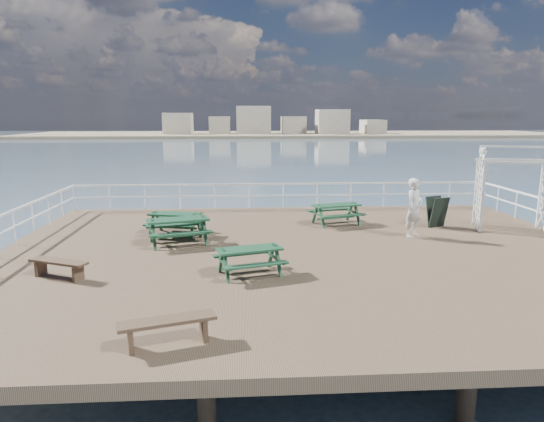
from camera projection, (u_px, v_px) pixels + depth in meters
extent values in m
cube|color=brown|center=(303.00, 256.00, 14.35)|extent=(18.00, 14.00, 0.30)
plane|color=#3E5369|center=(257.00, 170.00, 53.87)|extent=(300.00, 300.00, 0.00)
cube|color=tan|center=(296.00, 134.00, 147.76)|extent=(160.00, 40.00, 0.80)
cube|color=beige|center=(179.00, 123.00, 141.98)|extent=(8.00, 8.00, 6.00)
cube|color=beige|center=(220.00, 125.00, 142.83)|extent=(6.00, 8.00, 5.00)
cube|color=beige|center=(253.00, 120.00, 143.16)|extent=(10.00, 8.00, 8.00)
cube|color=beige|center=(294.00, 125.00, 144.20)|extent=(7.00, 8.00, 5.00)
cube|color=beige|center=(330.00, 122.00, 144.70)|extent=(9.00, 8.00, 7.00)
cube|color=beige|center=(373.00, 127.00, 145.80)|extent=(6.00, 8.00, 4.00)
cylinder|color=brown|center=(100.00, 249.00, 19.49)|extent=(0.36, 0.36, 2.10)
cylinder|color=brown|center=(463.00, 243.00, 20.43)|extent=(0.36, 0.36, 2.10)
cube|color=white|center=(283.00, 184.00, 20.82)|extent=(17.70, 0.07, 0.07)
cube|color=white|center=(283.00, 195.00, 20.92)|extent=(17.70, 0.05, 0.05)
cylinder|color=white|center=(74.00, 198.00, 20.37)|extent=(0.05, 0.05, 1.10)
cube|color=#13361E|center=(175.00, 214.00, 16.18)|extent=(1.81, 1.06, 0.06)
cube|color=#13361E|center=(181.00, 219.00, 16.79)|extent=(1.71, 0.65, 0.05)
cube|color=#13361E|center=(169.00, 226.00, 15.69)|extent=(1.71, 0.65, 0.05)
cube|color=#13361E|center=(155.00, 222.00, 16.37)|extent=(0.41, 1.35, 0.06)
cube|color=#13361E|center=(195.00, 223.00, 16.11)|extent=(0.41, 1.35, 0.06)
cube|color=#13361E|center=(159.00, 221.00, 16.65)|extent=(0.19, 0.49, 0.83)
cube|color=#13361E|center=(152.00, 225.00, 16.10)|extent=(0.19, 0.49, 0.83)
cube|color=#13361E|center=(198.00, 223.00, 16.40)|extent=(0.19, 0.49, 0.83)
cube|color=#13361E|center=(192.00, 227.00, 15.85)|extent=(0.19, 0.49, 0.83)
cube|color=#13361E|center=(175.00, 228.00, 16.27)|extent=(1.49, 0.45, 0.06)
cube|color=#13361E|center=(178.00, 220.00, 14.98)|extent=(1.99, 1.21, 0.06)
cube|color=#13361E|center=(175.00, 225.00, 15.62)|extent=(1.87, 0.76, 0.05)
cube|color=#13361E|center=(181.00, 234.00, 14.46)|extent=(1.87, 0.76, 0.05)
cube|color=#13361E|center=(153.00, 232.00, 14.79)|extent=(0.49, 1.47, 0.06)
cube|color=#13361E|center=(203.00, 228.00, 15.30)|extent=(0.49, 1.47, 0.06)
cube|color=#13361E|center=(152.00, 231.00, 15.09)|extent=(0.23, 0.54, 0.91)
cube|color=#13361E|center=(154.00, 236.00, 14.51)|extent=(0.23, 0.54, 0.91)
cube|color=#13361E|center=(201.00, 227.00, 15.60)|extent=(0.23, 0.54, 0.91)
cube|color=#13361E|center=(205.00, 232.00, 15.02)|extent=(0.23, 0.54, 0.91)
cube|color=#13361E|center=(179.00, 236.00, 15.08)|extent=(1.62, 0.53, 0.06)
cube|color=#13361E|center=(336.00, 205.00, 17.74)|extent=(1.85, 1.14, 0.06)
cube|color=#13361E|center=(329.00, 210.00, 18.32)|extent=(1.73, 0.72, 0.05)
cube|color=#13361E|center=(344.00, 216.00, 17.26)|extent=(1.73, 0.72, 0.05)
cube|color=#13361E|center=(318.00, 215.00, 17.55)|extent=(0.47, 1.36, 0.06)
cube|color=#13361E|center=(353.00, 212.00, 18.04)|extent=(0.47, 1.36, 0.06)
cube|color=#13361E|center=(315.00, 214.00, 17.83)|extent=(0.22, 0.50, 0.84)
cube|color=#13361E|center=(322.00, 217.00, 17.29)|extent=(0.22, 0.50, 0.84)
cube|color=#13361E|center=(350.00, 212.00, 18.31)|extent=(0.22, 0.50, 0.84)
cube|color=#13361E|center=(357.00, 215.00, 17.78)|extent=(0.22, 0.50, 0.84)
cube|color=#13361E|center=(336.00, 218.00, 17.83)|extent=(1.50, 0.51, 0.06)
cube|color=#13361E|center=(250.00, 249.00, 12.07)|extent=(1.72, 1.05, 0.05)
cube|color=#13361E|center=(244.00, 254.00, 12.61)|extent=(1.60, 0.66, 0.04)
cube|color=#13361E|center=(256.00, 265.00, 11.63)|extent=(1.60, 0.66, 0.04)
cube|color=#13361E|center=(224.00, 263.00, 11.90)|extent=(0.43, 1.26, 0.05)
cube|color=#13361E|center=(275.00, 257.00, 12.35)|extent=(0.43, 1.26, 0.05)
cube|color=#13361E|center=(221.00, 261.00, 12.15)|extent=(0.20, 0.46, 0.78)
cube|color=#13361E|center=(226.00, 267.00, 11.66)|extent=(0.20, 0.46, 0.78)
cube|color=#13361E|center=(271.00, 256.00, 12.60)|extent=(0.20, 0.46, 0.78)
cube|color=#13361E|center=(278.00, 262.00, 12.11)|extent=(0.20, 0.46, 0.78)
cube|color=#13361E|center=(250.00, 266.00, 12.15)|extent=(1.39, 0.47, 0.05)
cube|color=brown|center=(58.00, 262.00, 11.85)|extent=(1.58, 0.98, 0.06)
cube|color=brown|center=(41.00, 268.00, 12.10)|extent=(0.21, 0.34, 0.39)
cube|color=brown|center=(78.00, 273.00, 11.69)|extent=(0.21, 0.34, 0.39)
cube|color=brown|center=(167.00, 321.00, 8.36)|extent=(1.72, 0.88, 0.06)
cube|color=brown|center=(130.00, 340.00, 8.18)|extent=(0.19, 0.37, 0.42)
cube|color=brown|center=(203.00, 328.00, 8.62)|extent=(0.19, 0.37, 0.42)
cube|color=white|center=(482.00, 198.00, 16.50)|extent=(0.11, 0.11, 2.35)
cube|color=white|center=(476.00, 193.00, 17.63)|extent=(0.11, 0.11, 2.35)
cube|color=white|center=(540.00, 195.00, 17.18)|extent=(0.11, 0.11, 2.35)
cube|color=white|center=(520.00, 163.00, 16.04)|extent=(2.29, 0.71, 0.08)
cube|color=white|center=(511.00, 160.00, 17.17)|extent=(2.29, 0.71, 0.08)
cube|color=white|center=(517.00, 147.00, 16.51)|extent=(2.28, 0.70, 0.07)
cube|color=black|center=(439.00, 213.00, 17.22)|extent=(0.73, 0.50, 1.11)
cube|color=black|center=(435.00, 212.00, 17.42)|extent=(0.73, 0.50, 1.11)
imported|color=silver|center=(414.00, 208.00, 15.83)|extent=(0.85, 0.79, 1.94)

